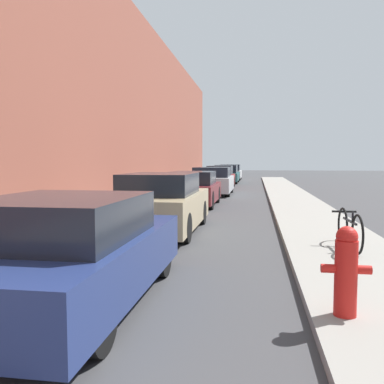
{
  "coord_description": "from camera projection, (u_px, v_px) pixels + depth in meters",
  "views": [
    {
      "loc": [
        1.34,
        1.81,
        1.68
      ],
      "look_at": [
        -0.23,
        11.82,
        0.91
      ],
      "focal_mm": 38.33,
      "sensor_mm": 36.0,
      "label": 1
    }
  ],
  "objects": [
    {
      "name": "ground_plane",
      "position": [
        217.0,
        209.0,
        14.31
      ],
      "size": [
        120.0,
        120.0,
        0.0
      ],
      "primitive_type": "plane",
      "color": "#3D3D3F"
    },
    {
      "name": "sidewalk_left",
      "position": [
        137.0,
        206.0,
        14.75
      ],
      "size": [
        2.0,
        52.0,
        0.12
      ],
      "color": "gray",
      "rests_on": "ground"
    },
    {
      "name": "sidewalk_right",
      "position": [
        302.0,
        209.0,
        13.86
      ],
      "size": [
        2.0,
        52.0,
        0.12
      ],
      "color": "gray",
      "rests_on": "ground"
    },
    {
      "name": "building_facade_left",
      "position": [
        99.0,
        90.0,
        14.65
      ],
      "size": [
        0.7,
        52.0,
        8.39
      ],
      "color": "brown",
      "rests_on": "ground"
    },
    {
      "name": "parked_car_navy",
      "position": [
        67.0,
        252.0,
        4.79
      ],
      "size": [
        1.87,
        3.93,
        1.27
      ],
      "color": "black",
      "rests_on": "ground"
    },
    {
      "name": "parked_car_champagne",
      "position": [
        162.0,
        204.0,
        9.66
      ],
      "size": [
        1.75,
        4.1,
        1.39
      ],
      "color": "black",
      "rests_on": "ground"
    },
    {
      "name": "parked_car_maroon",
      "position": [
        193.0,
        189.0,
        15.32
      ],
      "size": [
        1.74,
        3.91,
        1.29
      ],
      "color": "black",
      "rests_on": "ground"
    },
    {
      "name": "parked_car_silver",
      "position": [
        212.0,
        181.0,
        20.46
      ],
      "size": [
        1.91,
        4.22,
        1.37
      ],
      "color": "black",
      "rests_on": "ground"
    },
    {
      "name": "parked_car_red",
      "position": [
        220.0,
        177.0,
        25.67
      ],
      "size": [
        1.69,
        4.11,
        1.37
      ],
      "color": "black",
      "rests_on": "ground"
    },
    {
      "name": "parked_car_teal",
      "position": [
        226.0,
        174.0,
        31.06
      ],
      "size": [
        1.8,
        4.62,
        1.37
      ],
      "color": "black",
      "rests_on": "ground"
    },
    {
      "name": "parked_car_white",
      "position": [
        231.0,
        172.0,
        36.24
      ],
      "size": [
        1.84,
        3.96,
        1.37
      ],
      "color": "black",
      "rests_on": "ground"
    },
    {
      "name": "fire_hydrant",
      "position": [
        346.0,
        270.0,
        4.1
      ],
      "size": [
        0.48,
        0.22,
        0.91
      ],
      "color": "red",
      "rests_on": "sidewalk_right"
    },
    {
      "name": "bicycle",
      "position": [
        349.0,
        229.0,
        7.27
      ],
      "size": [
        0.44,
        1.66,
        0.68
      ],
      "rotation": [
        0.0,
        0.0,
        0.04
      ],
      "color": "black",
      "rests_on": "sidewalk_right"
    }
  ]
}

